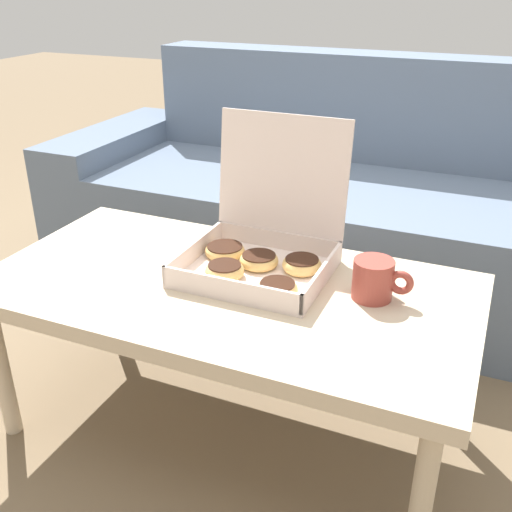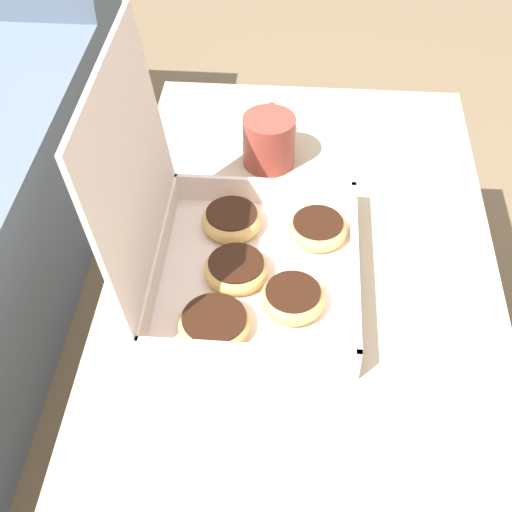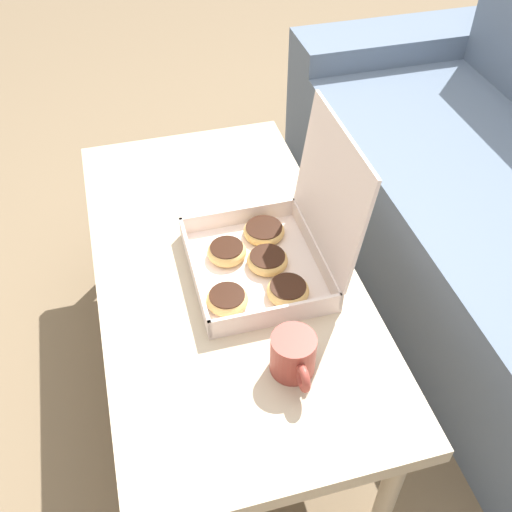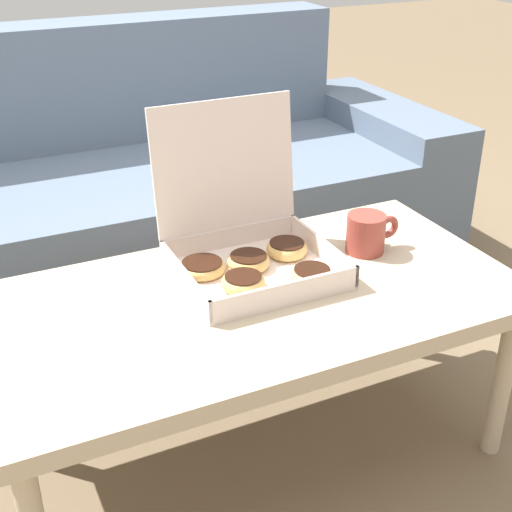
% 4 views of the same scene
% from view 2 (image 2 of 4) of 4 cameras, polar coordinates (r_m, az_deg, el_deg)
% --- Properties ---
extents(ground_plane, '(12.00, 12.00, 0.00)m').
position_cam_2_polar(ground_plane, '(1.43, -3.59, -15.05)').
color(ground_plane, '#756047').
extents(coffee_table, '(1.18, 0.60, 0.44)m').
position_cam_2_polar(coffee_table, '(1.09, 3.60, -5.28)').
color(coffee_table, '#C6B293').
rests_on(coffee_table, ground_plane).
extents(pastry_box, '(0.35, 0.34, 0.36)m').
position_cam_2_polar(pastry_box, '(1.05, -1.78, 0.52)').
color(pastry_box, silver).
rests_on(pastry_box, coffee_table).
extents(coffee_mug, '(0.14, 0.09, 0.09)m').
position_cam_2_polar(coffee_mug, '(1.28, 1.05, 9.30)').
color(coffee_mug, '#993D33').
rests_on(coffee_mug, coffee_table).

